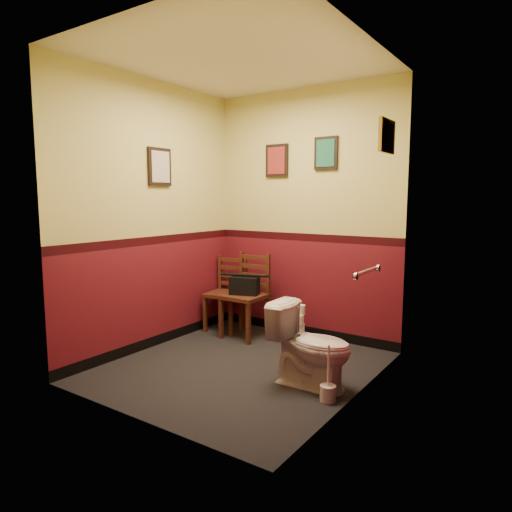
# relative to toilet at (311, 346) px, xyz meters

# --- Properties ---
(floor) EXTENTS (2.20, 2.40, 0.00)m
(floor) POSITION_rel_toilet_xyz_m (-0.72, 0.01, -0.34)
(floor) COLOR black
(floor) RESTS_ON ground
(ceiling) EXTENTS (2.20, 2.40, 0.00)m
(ceiling) POSITION_rel_toilet_xyz_m (-0.72, 0.01, 2.36)
(ceiling) COLOR silver
(ceiling) RESTS_ON ground
(wall_back) EXTENTS (2.20, 0.00, 2.70)m
(wall_back) POSITION_rel_toilet_xyz_m (-0.72, 1.21, 1.01)
(wall_back) COLOR maroon
(wall_back) RESTS_ON ground
(wall_front) EXTENTS (2.20, 0.00, 2.70)m
(wall_front) POSITION_rel_toilet_xyz_m (-0.72, -1.19, 1.01)
(wall_front) COLOR maroon
(wall_front) RESTS_ON ground
(wall_left) EXTENTS (0.00, 2.40, 2.70)m
(wall_left) POSITION_rel_toilet_xyz_m (-1.82, 0.01, 1.01)
(wall_left) COLOR maroon
(wall_left) RESTS_ON ground
(wall_right) EXTENTS (0.00, 2.40, 2.70)m
(wall_right) POSITION_rel_toilet_xyz_m (0.38, 0.01, 1.01)
(wall_right) COLOR maroon
(wall_right) RESTS_ON ground
(grab_bar) EXTENTS (0.05, 0.56, 0.06)m
(grab_bar) POSITION_rel_toilet_xyz_m (0.35, 0.26, 0.61)
(grab_bar) COLOR silver
(grab_bar) RESTS_ON wall_right
(framed_print_back_a) EXTENTS (0.28, 0.04, 0.36)m
(framed_print_back_a) POSITION_rel_toilet_xyz_m (-1.07, 1.19, 1.61)
(framed_print_back_a) COLOR black
(framed_print_back_a) RESTS_ON wall_back
(framed_print_back_b) EXTENTS (0.26, 0.04, 0.34)m
(framed_print_back_b) POSITION_rel_toilet_xyz_m (-0.47, 1.19, 1.66)
(framed_print_back_b) COLOR black
(framed_print_back_b) RESTS_ON wall_back
(framed_print_left) EXTENTS (0.04, 0.30, 0.38)m
(framed_print_left) POSITION_rel_toilet_xyz_m (-1.80, 0.11, 1.51)
(framed_print_left) COLOR black
(framed_print_left) RESTS_ON wall_left
(framed_print_right) EXTENTS (0.04, 0.34, 0.28)m
(framed_print_right) POSITION_rel_toilet_xyz_m (0.36, 0.61, 1.71)
(framed_print_right) COLOR olive
(framed_print_right) RESTS_ON wall_right
(toilet) EXTENTS (0.70, 0.40, 0.67)m
(toilet) POSITION_rel_toilet_xyz_m (0.00, 0.00, 0.00)
(toilet) COLOR white
(toilet) RESTS_ON floor
(toilet_brush) EXTENTS (0.12, 0.12, 0.44)m
(toilet_brush) POSITION_rel_toilet_xyz_m (0.24, -0.18, -0.26)
(toilet_brush) COLOR silver
(toilet_brush) RESTS_ON floor
(chair_left) EXTENTS (0.45, 0.45, 0.85)m
(chair_left) POSITION_rel_toilet_xyz_m (-1.58, 0.91, 0.09)
(chair_left) COLOR #5B2C1B
(chair_left) RESTS_ON floor
(chair_right) EXTENTS (0.44, 0.44, 0.92)m
(chair_right) POSITION_rel_toilet_xyz_m (-1.22, 0.81, 0.13)
(chair_right) COLOR #5B2C1B
(chair_right) RESTS_ON floor
(handbag) EXTENTS (0.35, 0.25, 0.23)m
(handbag) POSITION_rel_toilet_xyz_m (-1.22, 0.77, 0.25)
(handbag) COLOR black
(handbag) RESTS_ON chair_right
(tp_stack) EXTENTS (0.23, 0.14, 0.40)m
(tp_stack) POSITION_rel_toilet_xyz_m (-0.63, 0.97, -0.17)
(tp_stack) COLOR silver
(tp_stack) RESTS_ON floor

